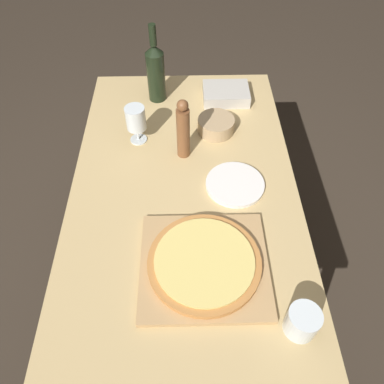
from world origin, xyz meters
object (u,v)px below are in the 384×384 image
(pepper_mill, at_px, (182,130))
(pizza, at_px, (204,262))
(small_bowl, at_px, (216,125))
(wine_bottle, at_px, (156,72))
(wine_glass, at_px, (136,119))

(pepper_mill, bearing_deg, pizza, -82.69)
(small_bowl, bearing_deg, pepper_mill, -136.14)
(pepper_mill, height_order, small_bowl, pepper_mill)
(wine_bottle, height_order, wine_glass, wine_bottle)
(pizza, distance_m, wine_bottle, 0.84)
(wine_bottle, bearing_deg, wine_glass, -103.68)
(pepper_mill, bearing_deg, wine_glass, 154.46)
(wine_bottle, relative_size, wine_glass, 2.14)
(pizza, height_order, wine_glass, wine_glass)
(pizza, bearing_deg, wine_glass, 112.54)
(wine_glass, height_order, small_bowl, wine_glass)
(wine_bottle, xyz_separation_m, wine_glass, (-0.06, -0.26, -0.03))
(pizza, distance_m, wine_glass, 0.60)
(pepper_mill, bearing_deg, wine_bottle, 106.79)
(pizza, xyz_separation_m, pepper_mill, (-0.06, 0.47, 0.09))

